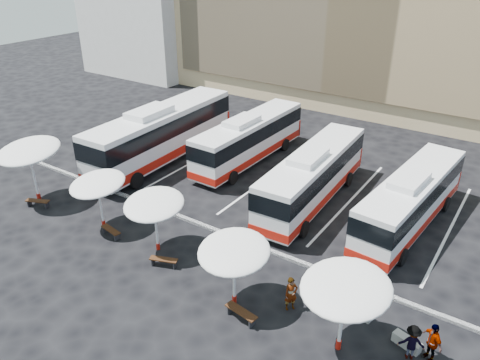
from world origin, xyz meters
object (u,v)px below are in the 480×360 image
Objects in this scene: bus_1 at (249,138)px; sunshade_4 at (346,288)px; bus_3 at (411,199)px; wood_bench_3 at (241,313)px; conc_bench_2 at (407,342)px; sunshade_0 at (29,151)px; bus_0 at (162,132)px; conc_bench_0 at (318,300)px; conc_bench_1 at (360,313)px; sunshade_2 at (154,204)px; passenger_1 at (356,285)px; sunshade_3 at (234,252)px; wood_bench_1 at (111,231)px; passenger_0 at (291,294)px; passenger_3 at (412,342)px; wood_bench_0 at (38,202)px; passenger_2 at (432,342)px; sunshade_1 at (98,184)px; bus_2 at (313,175)px; wood_bench_2 at (164,261)px.

bus_1 is 18.53m from sunshade_4.
bus_3 reaches higher than wood_bench_3.
conc_bench_2 is (2.25, 1.63, -2.85)m from sunshade_4.
sunshade_4 is (20.69, -0.79, -0.30)m from sunshade_0.
bus_0 is 18.38m from conc_bench_0.
bus_0 is 8.44× the size of wood_bench_3.
conc_bench_2 reaches higher than conc_bench_1.
passenger_1 is at bearing 10.82° from sunshade_2.
passenger_1 is at bearing -85.90° from bus_3.
sunshade_3 is 2.35× the size of wood_bench_1.
passenger_0 is 1.06× the size of passenger_3.
sunshade_0 is at bearing -121.08° from bus_1.
sunshade_3 is 5.01m from sunshade_4.
conc_bench_1 is (5.06, 2.34, -2.60)m from sunshade_3.
conc_bench_2 is at bearing 4.00° from wood_bench_1.
wood_bench_0 is at bearing -175.07° from sunshade_2.
sunshade_1 is at bearing -139.87° from passenger_2.
passenger_0 is (3.54, -9.27, -1.04)m from bus_2.
conc_bench_1 is at bearing 164.76° from conc_bench_2.
passenger_0 is at bearing -98.40° from bus_3.
wood_bench_2 is 1.18× the size of conc_bench_0.
wood_bench_3 is at bearing 62.08° from passenger_1.
wood_bench_3 is (5.32, -0.94, 0.03)m from wood_bench_2.
passenger_2 is at bearing 1.66° from sunshade_1.
bus_2 is at bearing -170.40° from bus_3.
sunshade_0 is 21.04m from conc_bench_1.
bus_3 is at bearing 92.22° from sunshade_4.
conc_bench_2 is (22.94, 0.84, -3.15)m from sunshade_0.
conc_bench_2 is (8.49, -8.58, -1.66)m from bus_2.
wood_bench_3 is 2.33m from passenger_0.
wood_bench_0 is at bearing -174.64° from conc_bench_0.
sunshade_3 is at bearing -11.02° from passenger_3.
sunshade_1 is at bearing -179.26° from sunshade_2.
bus_2 is 12.85m from passenger_2.
passenger_2 is at bearing -171.99° from passenger_3.
wood_bench_0 is 0.78× the size of passenger_1.
sunshade_2 is at bearing -118.47° from bus_2.
passenger_1 is at bearing -163.61° from passenger_2.
bus_2 is 10.86× the size of conc_bench_1.
bus_1 is 14.91m from wood_bench_0.
wood_bench_1 is at bearing 2.61° from wood_bench_0.
bus_1 is 5.93× the size of passenger_1.
conc_bench_1 is 3.11m from passenger_0.
sunshade_4 is 2.98× the size of wood_bench_0.
wood_bench_2 is 12.00m from passenger_3.
wood_bench_0 is at bearing 179.35° from wood_bench_2.
passenger_2 is at bearing -8.59° from conc_bench_2.
sunshade_0 is (-2.42, -9.06, 1.17)m from bus_0.
bus_2 is 9.98× the size of conc_bench_2.
sunshade_3 is at bearing -130.32° from passenger_2.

